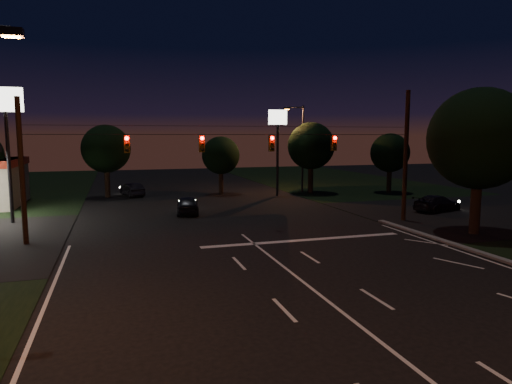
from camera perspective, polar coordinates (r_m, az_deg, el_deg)
name	(u,v)px	position (r m, az deg, el deg)	size (l,w,h in m)	color
ground	(361,327)	(15.21, 12.94, -16.08)	(140.00, 140.00, 0.00)	black
cross_street_right	(484,213)	(39.48, 26.64, -2.34)	(20.00, 16.00, 0.02)	black
stop_bar	(304,240)	(26.32, 6.05, -5.99)	(12.00, 0.50, 0.01)	silver
utility_pole_right	(403,221)	(33.66, 17.91, -3.43)	(0.30, 0.30, 9.00)	black
utility_pole_left	(26,245)	(28.12, -26.78, -5.88)	(0.28, 0.28, 8.00)	black
signal_span	(238,143)	(27.95, -2.32, 6.18)	(24.00, 0.40, 1.56)	black
pole_sign_left_near	(6,120)	(34.76, -28.78, 7.93)	(2.20, 0.30, 9.10)	black
pole_sign_right	(278,132)	(44.70, 2.72, 7.45)	(1.80, 0.30, 8.40)	black
street_light_right_far	(300,142)	(47.74, 5.57, 6.20)	(2.20, 0.35, 9.00)	black
tree_right_near	(478,140)	(30.34, 25.97, 5.87)	(6.00, 6.00, 8.76)	black
tree_far_b	(106,149)	(46.21, -18.21, 5.08)	(4.60, 4.60, 6.98)	black
tree_far_c	(221,156)	(46.33, -4.44, 4.53)	(3.80, 3.80, 5.86)	black
tree_far_d	(311,146)	(47.26, 6.86, 5.67)	(4.80, 4.80, 7.30)	black
tree_far_e	(390,153)	(49.34, 16.36, 4.67)	(4.00, 4.00, 6.18)	black
car_oncoming_a	(188,205)	(35.10, -8.55, -1.60)	(1.63, 4.06, 1.38)	black
car_oncoming_b	(132,190)	(46.54, -15.23, 0.29)	(1.37, 3.92, 1.29)	black
car_cross	(437,203)	(38.55, 21.70, -1.33)	(1.80, 4.42, 1.28)	black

